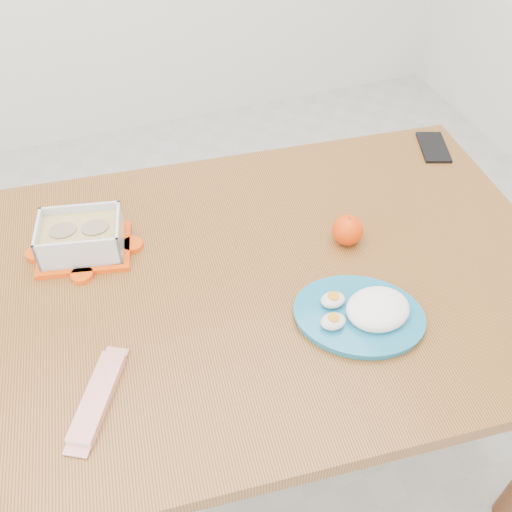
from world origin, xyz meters
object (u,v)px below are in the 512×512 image
object	(u,v)px
dining_table	(256,299)
food_container	(81,238)
rice_plate	(365,311)
smartphone	(433,147)
orange_fruit	(348,230)

from	to	relation	value
dining_table	food_container	bearing A→B (deg)	154.89
rice_plate	smartphone	world-z (taller)	rice_plate
dining_table	smartphone	distance (m)	0.71
dining_table	smartphone	xyz separation A→B (m)	(0.64, 0.29, 0.09)
rice_plate	smartphone	xyz separation A→B (m)	(0.47, 0.49, -0.02)
food_container	rice_plate	distance (m)	0.65
orange_fruit	rice_plate	size ratio (longest dim) A/B	0.20
rice_plate	smartphone	size ratio (longest dim) A/B	2.50
orange_fruit	smartphone	bearing A→B (deg)	33.12
dining_table	rice_plate	size ratio (longest dim) A/B	4.02
dining_table	food_container	size ratio (longest dim) A/B	6.20
orange_fruit	rice_plate	bearing A→B (deg)	-107.03
dining_table	smartphone	size ratio (longest dim) A/B	10.06
food_container	rice_plate	bearing A→B (deg)	-25.68
food_container	dining_table	bearing A→B (deg)	-18.64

